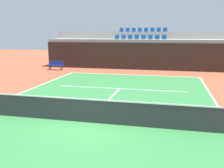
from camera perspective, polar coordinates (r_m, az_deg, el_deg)
The scene contains 12 objects.
ground_plane at distance 10.25m, azimuth -5.55°, elevation -8.62°, with size 80.00×80.00×0.00m, color brown.
court_surface at distance 10.25m, azimuth -5.56°, elevation -8.59°, with size 11.00×24.00×0.01m, color #2D7238.
baseline_far at distance 21.58m, azimuth 4.59°, elevation 2.05°, with size 11.00×0.10×0.00m, color white.
service_line_far at distance 16.20m, azimuth 1.66°, elevation -1.04°, with size 8.26×0.10×0.00m, color white.
centre_service_line at distance 13.17m, azimuth -1.12°, elevation -3.96°, with size 0.10×6.40×0.00m, color white.
back_wall at distance 24.78m, azimuth 5.83°, elevation 6.22°, with size 18.71×0.30×2.59m, color black.
stands_tier_lower at distance 26.10m, azimuth 6.22°, elevation 6.81°, with size 18.71×2.40×2.90m, color #9E9E99.
stands_tier_upper at distance 28.46m, azimuth 6.83°, elevation 7.91°, with size 18.71×2.40×3.63m, color #9E9E99.
seating_row_lower at distance 26.12m, azimuth 6.32°, elevation 10.27°, with size 5.21×0.44×0.44m.
seating_row_upper at distance 28.50m, azimuth 6.95°, elevation 11.82°, with size 5.21×0.44×0.44m.
tennis_net at distance 10.09m, azimuth -5.61°, elevation -5.91°, with size 11.08×0.08×1.07m.
player_bench at distance 25.09m, azimuth -12.49°, elevation 4.26°, with size 1.50×0.40×0.85m.
Camera 1 is at (3.13, -9.11, 3.50)m, focal length 40.69 mm.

